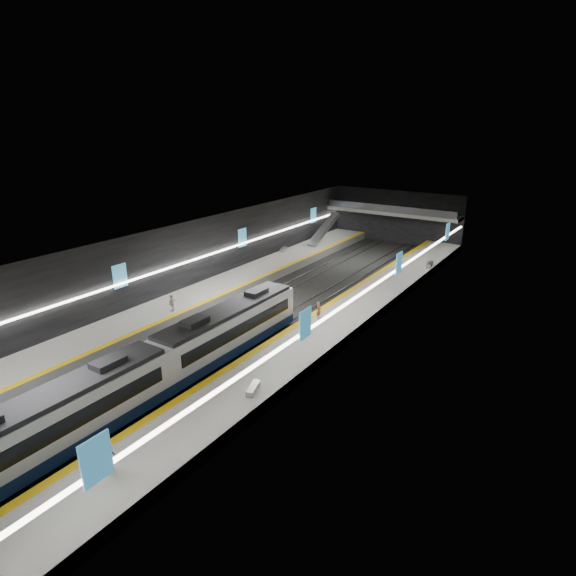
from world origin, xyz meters
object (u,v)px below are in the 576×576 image
Objects in this scene: passenger_right_a at (319,310)px; passenger_right_b at (107,456)px; train at (158,366)px; bench_right_near at (253,389)px; bench_left_far at (283,250)px; passenger_left_a at (172,303)px; escalator at (324,229)px; bench_right_far at (430,264)px.

passenger_right_b is (0.83, -23.18, 0.05)m from passenger_right_a.
passenger_right_b is at bearing -177.45° from passenger_right_a.
train is 6.77m from bench_right_near.
passenger_left_a is (3.35, -23.75, 0.59)m from bench_left_far.
train is 3.76× the size of escalator.
passenger_right_a is at bearing -106.27° from bench_right_far.
passenger_right_a reaches higher than bench_left_far.
passenger_right_a is at bearing 81.58° from bench_right_near.
bench_right_far reaches higher than bench_right_near.
bench_left_far is at bearing -104.60° from escalator.
train reaches higher than passenger_left_a.
passenger_left_a is at bearing 90.39° from passenger_right_b.
bench_right_far is at bearing -6.65° from bench_left_far.
bench_right_near is at bearing -168.68° from passenger_right_a.
passenger_right_a is at bearing 54.97° from passenger_right_b.
passenger_right_b is 1.03× the size of passenger_left_a.
passenger_right_b is 21.68m from passenger_left_a.
bench_right_far is 1.26× the size of passenger_left_a.
passenger_right_b is (14.54, -48.64, -1.06)m from escalator.
passenger_right_a is 0.97× the size of passenger_left_a.
escalator is (-10.00, 41.05, 0.70)m from train.
passenger_right_a is 13.73m from passenger_left_a.
escalator reaches higher than bench_left_far.
train reaches higher than passenger_right_b.
escalator is 5.03× the size of passenger_right_a.
escalator is 4.25× the size of bench_left_far.
bench_left_far is (-12.00, 33.37, -0.97)m from train.
passenger_left_a is at bearing 135.19° from bench_right_near.
bench_right_far is at bearing -8.15° from passenger_right_a.
bench_right_near is 1.03× the size of passenger_right_b.
bench_right_far is at bearing 49.78° from passenger_right_b.
bench_left_far is (-2.00, -7.68, -1.67)m from escalator.
bench_right_near is 16.49m from passenger_left_a.
bench_right_far is at bearing 79.34° from train.
bench_right_near is 34.70m from bench_right_far.
passenger_right_a reaches higher than bench_right_far.
passenger_left_a is at bearing -100.02° from bench_left_far.
train is 12.94m from passenger_left_a.
train reaches higher than bench_right_far.
escalator is at bearing 103.69° from train.
passenger_right_b is (16.54, -40.96, 0.61)m from bench_left_far.
passenger_right_a is (-2.50, 13.08, 0.58)m from bench_right_near.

